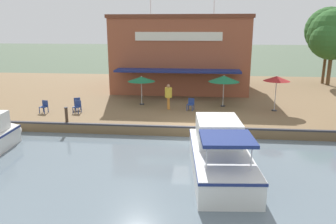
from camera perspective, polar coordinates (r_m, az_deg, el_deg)
name	(u,v)px	position (r m, az deg, el deg)	size (l,w,h in m)	color
ground_plane	(194,138)	(19.34, 4.57, -4.59)	(220.00, 220.00, 0.00)	#4C5B47
quay_deck	(197,96)	(29.89, 5.06, 2.85)	(22.00, 56.00, 0.60)	brown
quay_edge_fender	(194,127)	(19.24, 4.61, -2.67)	(0.20, 50.40, 0.10)	#2D2D33
waterfront_restaurant	(182,52)	(32.29, 2.38, 10.36)	(11.38, 12.19, 8.87)	brown
patio_umbrella_mid_patio_right	(224,79)	(24.42, 9.71, 5.73)	(2.28, 2.28, 2.34)	#B7B7B7
patio_umbrella_mid_patio_left	(141,79)	(24.78, -4.66, 5.73)	(2.05, 2.05, 2.18)	#B7B7B7
patio_umbrella_back_row	(277,79)	(23.91, 18.41, 5.51)	(1.82, 1.82, 2.51)	#B7B7B7
cafe_chair_far_corner_seat	(77,103)	(24.26, -15.49, 1.51)	(0.60, 0.60, 0.85)	navy
cafe_chair_under_first_umbrella	(77,106)	(23.37, -15.51, 1.02)	(0.50, 0.50, 0.85)	navy
cafe_chair_back_row_seat	(191,104)	(23.28, 3.99, 1.47)	(0.54, 0.54, 0.85)	navy
cafe_chair_beside_entrance	(44,106)	(24.09, -20.77, 0.99)	(0.52, 0.52, 0.85)	navy
person_mid_patio	(168,94)	(23.34, 0.08, 3.24)	(0.51, 0.51, 1.81)	orange
motorboat_outer_channel	(218,150)	(15.16, 8.74, -6.64)	(7.39, 2.91, 2.21)	white
mooring_post	(66,115)	(20.98, -17.27, -0.51)	(0.22, 0.22, 1.01)	#473323
tree_behind_restaurant	(332,36)	(36.68, 26.71, 11.74)	(5.24, 4.99, 7.53)	brown
tree_upstream_bank	(327,32)	(37.54, 26.01, 12.48)	(4.85, 4.62, 7.75)	brown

